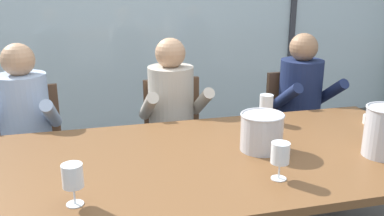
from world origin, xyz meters
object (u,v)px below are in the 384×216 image
(wine_glass_center_pour, at_px, (280,154))
(ice_bucket_primary, at_px, (262,131))
(dining_table, at_px, (209,166))
(tasting_bowl, at_px, (373,120))
(chair_left_of_center, at_px, (175,130))
(wine_glass_by_right_taster, at_px, (73,178))
(person_pale_blue_shirt, at_px, (23,125))
(person_navy_polo, at_px, (305,103))
(chair_near_curtain, at_px, (31,142))
(wine_glass_near_bucket, at_px, (266,104))
(person_beige_jumper, at_px, (174,113))
(chair_center, at_px, (296,119))

(wine_glass_center_pour, bearing_deg, ice_bucket_primary, 80.30)
(dining_table, xyz_separation_m, tasting_bowl, (1.12, 0.22, 0.08))
(tasting_bowl, distance_m, wine_glass_center_pour, 1.05)
(chair_left_of_center, relative_size, tasting_bowl, 7.11)
(ice_bucket_primary, bearing_deg, wine_glass_by_right_taster, -160.33)
(person_pale_blue_shirt, xyz_separation_m, wine_glass_by_right_taster, (0.34, -1.17, 0.15))
(ice_bucket_primary, bearing_deg, chair_left_of_center, 105.04)
(person_navy_polo, height_order, wine_glass_center_pour, person_navy_polo)
(dining_table, height_order, ice_bucket_primary, ice_bucket_primary)
(chair_near_curtain, relative_size, wine_glass_center_pour, 5.04)
(chair_near_curtain, height_order, person_pale_blue_shirt, person_pale_blue_shirt)
(wine_glass_center_pour, relative_size, wine_glass_by_right_taster, 1.00)
(wine_glass_near_bucket, height_order, wine_glass_by_right_taster, same)
(person_pale_blue_shirt, bearing_deg, wine_glass_center_pour, -38.31)
(chair_near_curtain, relative_size, person_beige_jumper, 0.73)
(dining_table, bearing_deg, person_pale_blue_shirt, 139.52)
(chair_left_of_center, bearing_deg, person_pale_blue_shirt, -175.83)
(wine_glass_center_pour, bearing_deg, chair_left_of_center, 98.80)
(chair_center, bearing_deg, wine_glass_center_pour, -123.72)
(chair_left_of_center, bearing_deg, person_beige_jumper, -108.10)
(person_pale_blue_shirt, bearing_deg, person_navy_polo, 5.31)
(tasting_bowl, relative_size, wine_glass_by_right_taster, 0.71)
(person_beige_jumper, xyz_separation_m, wine_glass_near_bucket, (0.50, -0.42, 0.15))
(wine_glass_center_pour, bearing_deg, tasting_bowl, 31.28)
(dining_table, height_order, person_beige_jumper, person_beige_jumper)
(person_beige_jumper, bearing_deg, dining_table, -93.85)
(wine_glass_center_pour, bearing_deg, person_beige_jumper, 101.29)
(person_beige_jumper, bearing_deg, chair_near_curtain, 167.91)
(chair_center, bearing_deg, tasting_bowl, -83.81)
(chair_near_curtain, xyz_separation_m, person_pale_blue_shirt, (-0.02, -0.14, 0.17))
(ice_bucket_primary, height_order, tasting_bowl, ice_bucket_primary)
(chair_center, distance_m, ice_bucket_primary, 1.24)
(person_pale_blue_shirt, height_order, ice_bucket_primary, person_pale_blue_shirt)
(tasting_bowl, xyz_separation_m, wine_glass_center_pour, (-0.89, -0.54, 0.10))
(person_pale_blue_shirt, relative_size, wine_glass_by_right_taster, 6.88)
(chair_near_curtain, xyz_separation_m, chair_center, (1.98, -0.01, 0.00))
(tasting_bowl, xyz_separation_m, wine_glass_by_right_taster, (-1.78, -0.55, 0.09))
(person_beige_jumper, xyz_separation_m, tasting_bowl, (1.13, -0.62, 0.06))
(ice_bucket_primary, bearing_deg, dining_table, -177.25)
(person_pale_blue_shirt, bearing_deg, ice_bucket_primary, -27.72)
(wine_glass_by_right_taster, bearing_deg, chair_center, 37.92)
(dining_table, xyz_separation_m, wine_glass_near_bucket, (0.50, 0.43, 0.18))
(wine_glass_by_right_taster, bearing_deg, chair_left_of_center, 61.98)
(chair_left_of_center, height_order, chair_center, same)
(wine_glass_by_right_taster, bearing_deg, ice_bucket_primary, 19.67)
(wine_glass_center_pour, bearing_deg, wine_glass_near_bucket, 70.48)
(dining_table, xyz_separation_m, wine_glass_by_right_taster, (-0.65, -0.32, 0.18))
(chair_left_of_center, relative_size, wine_glass_by_right_taster, 5.04)
(chair_left_of_center, height_order, person_navy_polo, person_navy_polo)
(chair_left_of_center, relative_size, wine_glass_center_pour, 5.04)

